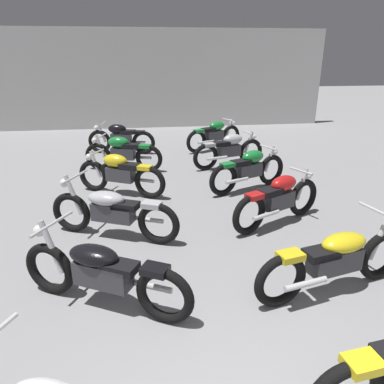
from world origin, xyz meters
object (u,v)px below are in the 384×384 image
motorcycle_left_row_1 (102,272)px  motorcycle_right_row_4 (229,150)px  motorcycle_right_row_2 (279,199)px  motorcycle_left_row_5 (121,138)px  motorcycle_right_row_1 (336,259)px  motorcycle_left_row_4 (123,152)px  motorcycle_left_row_2 (112,211)px  motorcycle_right_row_3 (249,169)px  motorcycle_right_row_5 (214,135)px  motorcycle_left_row_3 (120,173)px

motorcycle_left_row_1 → motorcycle_right_row_4: size_ratio=1.02×
motorcycle_left_row_1 → motorcycle_right_row_2: motorcycle_left_row_1 is taller
motorcycle_left_row_5 → motorcycle_right_row_1: 7.53m
motorcycle_right_row_1 → motorcycle_left_row_1: bearing=178.1°
motorcycle_left_row_4 → motorcycle_left_row_2: bearing=-90.3°
motorcycle_left_row_5 → motorcycle_right_row_1: motorcycle_right_row_1 is taller
motorcycle_left_row_1 → motorcycle_right_row_4: (2.67, 5.14, 0.01)m
motorcycle_left_row_4 → motorcycle_right_row_1: size_ratio=0.90×
motorcycle_left_row_5 → motorcycle_right_row_3: 4.41m
motorcycle_right_row_5 → motorcycle_right_row_4: bearing=-89.1°
motorcycle_left_row_5 → motorcycle_right_row_5: size_ratio=1.07×
motorcycle_left_row_1 → motorcycle_right_row_1: bearing=-1.9°
motorcycle_left_row_2 → motorcycle_right_row_2: motorcycle_left_row_2 is taller
motorcycle_left_row_1 → motorcycle_right_row_5: (2.65, 6.94, 0.01)m
motorcycle_left_row_5 → motorcycle_right_row_3: (2.81, -3.40, 0.00)m
motorcycle_right_row_5 → motorcycle_right_row_2: bearing=-89.0°
motorcycle_left_row_2 → motorcycle_right_row_5: bearing=63.2°
motorcycle_left_row_2 → motorcycle_right_row_2: size_ratio=1.12×
motorcycle_right_row_5 → motorcycle_left_row_5: bearing=-178.8°
motorcycle_left_row_2 → motorcycle_right_row_1: (2.73, -1.78, 0.00)m
motorcycle_left_row_1 → motorcycle_left_row_4: 5.22m
motorcycle_left_row_4 → motorcycle_right_row_1: motorcycle_right_row_1 is taller
motorcycle_right_row_2 → motorcycle_right_row_5: 5.13m
motorcycle_left_row_4 → motorcycle_right_row_5: (2.63, 1.72, 0.00)m
motorcycle_right_row_4 → motorcycle_right_row_1: bearing=-89.3°
motorcycle_left_row_3 → motorcycle_right_row_2: (2.70, -1.76, 0.00)m
motorcycle_right_row_3 → motorcycle_left_row_3: bearing=178.3°
motorcycle_left_row_5 → motorcycle_right_row_2: size_ratio=1.07×
motorcycle_left_row_4 → motorcycle_left_row_5: size_ratio=0.99×
motorcycle_left_row_5 → motorcycle_right_row_4: bearing=-32.2°
motorcycle_left_row_1 → motorcycle_left_row_3: (0.03, 3.57, 0.01)m
motorcycle_right_row_1 → motorcycle_right_row_4: motorcycle_right_row_1 is taller
motorcycle_right_row_2 → motorcycle_right_row_5: same height
motorcycle_right_row_4 → motorcycle_right_row_3: bearing=-88.9°
motorcycle_left_row_1 → motorcycle_left_row_2: size_ratio=0.97×
motorcycle_left_row_2 → motorcycle_right_row_1: bearing=-33.1°
motorcycle_left_row_4 → motorcycle_right_row_4: (2.66, -0.08, 0.00)m
motorcycle_left_row_3 → motorcycle_left_row_5: 3.32m
motorcycle_left_row_2 → motorcycle_right_row_4: size_ratio=1.05×
motorcycle_left_row_2 → motorcycle_right_row_4: 4.36m
motorcycle_left_row_2 → motorcycle_right_row_5: size_ratio=1.12×
motorcycle_left_row_2 → motorcycle_right_row_4: (2.67, 3.45, 0.01)m
motorcycle_left_row_3 → motorcycle_right_row_3: 2.68m
motorcycle_right_row_3 → motorcycle_right_row_4: same height
motorcycle_left_row_3 → motorcycle_right_row_2: 3.23m
motorcycle_right_row_4 → motorcycle_left_row_4: bearing=178.2°
motorcycle_left_row_3 → motorcycle_left_row_4: same height
motorcycle_left_row_4 → motorcycle_right_row_2: (2.72, -3.41, 0.00)m
motorcycle_left_row_3 → motorcycle_right_row_4: 3.07m
motorcycle_right_row_2 → motorcycle_right_row_3: bearing=90.9°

